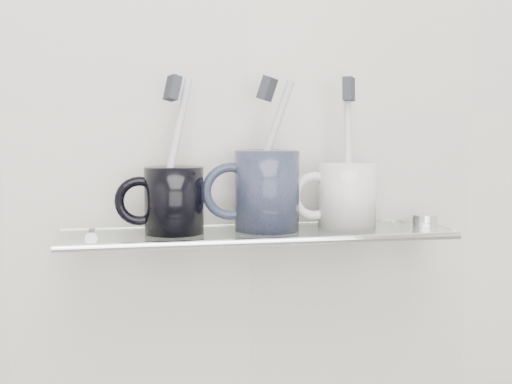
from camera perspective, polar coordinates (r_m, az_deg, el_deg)
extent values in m
plane|color=beige|center=(0.96, -0.54, 6.33)|extent=(2.50, 0.00, 2.50)
cube|color=silver|center=(0.91, 0.13, -3.38)|extent=(0.50, 0.12, 0.01)
cylinder|color=silver|center=(0.86, 0.82, -4.01)|extent=(0.50, 0.01, 0.01)
cylinder|color=silver|center=(0.95, -13.00, -3.86)|extent=(0.02, 0.03, 0.02)
cylinder|color=silver|center=(1.02, 11.35, -3.11)|extent=(0.02, 0.03, 0.02)
cylinder|color=black|center=(0.90, -6.57, -0.66)|extent=(0.09, 0.09, 0.08)
torus|color=black|center=(0.90, -9.32, -0.72)|extent=(0.06, 0.01, 0.06)
cylinder|color=silver|center=(0.89, -6.62, 3.13)|extent=(0.05, 0.04, 0.19)
cube|color=#282B32|center=(0.89, -6.69, 8.26)|extent=(0.02, 0.03, 0.03)
cylinder|color=black|center=(0.91, 0.89, 0.11)|extent=(0.09, 0.09, 0.10)
torus|color=black|center=(0.91, -2.06, 0.05)|extent=(0.07, 0.01, 0.07)
cylinder|color=silver|center=(0.91, 0.89, 3.23)|extent=(0.07, 0.03, 0.18)
cube|color=#282B32|center=(0.91, 0.90, 8.27)|extent=(0.03, 0.03, 0.03)
cylinder|color=white|center=(0.94, 7.30, -0.27)|extent=(0.10, 0.10, 0.09)
torus|color=white|center=(0.93, 4.71, -0.32)|extent=(0.06, 0.01, 0.06)
cylinder|color=silver|center=(0.94, 7.36, 3.27)|extent=(0.02, 0.03, 0.19)
cube|color=#282B32|center=(0.94, 7.43, 8.17)|extent=(0.02, 0.03, 0.03)
cylinder|color=silver|center=(0.98, 13.33, -2.17)|extent=(0.04, 0.04, 0.01)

